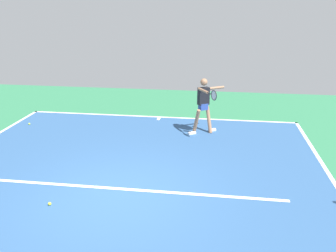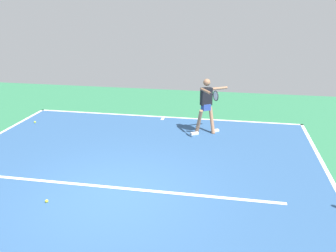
% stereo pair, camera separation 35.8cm
% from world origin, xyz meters
% --- Properties ---
extents(ground_plane, '(19.62, 19.62, 0.00)m').
position_xyz_m(ground_plane, '(0.00, 0.00, 0.00)').
color(ground_plane, '#2D754C').
extents(court_surface, '(9.60, 11.25, 0.00)m').
position_xyz_m(court_surface, '(0.00, 0.00, 0.00)').
color(court_surface, '#2D5484').
rests_on(court_surface, ground_plane).
extents(court_line_baseline_near, '(9.60, 0.10, 0.01)m').
position_xyz_m(court_line_baseline_near, '(0.00, -5.58, 0.00)').
color(court_line_baseline_near, white).
rests_on(court_line_baseline_near, ground_plane).
extents(court_line_service, '(7.20, 0.10, 0.01)m').
position_xyz_m(court_line_service, '(0.00, -0.32, 0.00)').
color(court_line_service, white).
rests_on(court_line_service, ground_plane).
extents(court_line_centre_mark, '(0.10, 0.30, 0.01)m').
position_xyz_m(court_line_centre_mark, '(0.00, -5.38, 0.00)').
color(court_line_centre_mark, white).
rests_on(court_line_centre_mark, ground_plane).
extents(tennis_player, '(1.06, 1.38, 1.75)m').
position_xyz_m(tennis_player, '(-1.62, -4.15, 1.00)').
color(tennis_player, '#9E7051').
rests_on(tennis_player, ground_plane).
extents(tennis_ball_by_sideline, '(0.07, 0.07, 0.07)m').
position_xyz_m(tennis_ball_by_sideline, '(1.25, 0.53, 0.03)').
color(tennis_ball_by_sideline, yellow).
rests_on(tennis_ball_by_sideline, ground_plane).
extents(tennis_ball_centre_court, '(0.07, 0.07, 0.07)m').
position_xyz_m(tennis_ball_centre_court, '(4.21, -4.11, 0.03)').
color(tennis_ball_centre_court, '#C6E53D').
rests_on(tennis_ball_centre_court, ground_plane).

